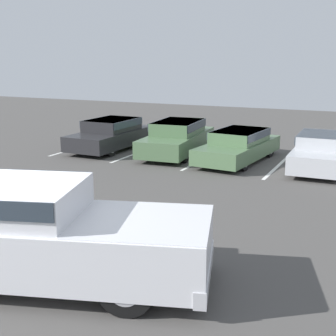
{
  "coord_description": "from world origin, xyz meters",
  "views": [
    {
      "loc": [
        5.93,
        -5.55,
        3.81
      ],
      "look_at": [
        0.87,
        5.14,
        1.0
      ],
      "focal_mm": 50.0,
      "sensor_mm": 36.0,
      "label": 1
    }
  ],
  "objects_px": {
    "parked_sedan_b": "(177,137)",
    "parked_sedan_d": "(322,150)",
    "parked_sedan_c": "(239,145)",
    "parked_sedan_a": "(111,133)",
    "pickup_truck": "(36,233)"
  },
  "relations": [
    {
      "from": "parked_sedan_d",
      "to": "parked_sedan_a",
      "type": "bearing_deg",
      "value": -91.5
    },
    {
      "from": "parked_sedan_a",
      "to": "parked_sedan_d",
      "type": "bearing_deg",
      "value": 90.89
    },
    {
      "from": "parked_sedan_b",
      "to": "parked_sedan_c",
      "type": "bearing_deg",
      "value": 80.32
    },
    {
      "from": "parked_sedan_a",
      "to": "parked_sedan_c",
      "type": "bearing_deg",
      "value": 90.77
    },
    {
      "from": "parked_sedan_b",
      "to": "parked_sedan_d",
      "type": "height_order",
      "value": "parked_sedan_b"
    },
    {
      "from": "pickup_truck",
      "to": "parked_sedan_d",
      "type": "height_order",
      "value": "pickup_truck"
    },
    {
      "from": "pickup_truck",
      "to": "parked_sedan_c",
      "type": "xyz_separation_m",
      "value": [
        0.3,
        10.86,
        -0.26
      ]
    },
    {
      "from": "parked_sedan_b",
      "to": "parked_sedan_c",
      "type": "height_order",
      "value": "parked_sedan_b"
    },
    {
      "from": "pickup_truck",
      "to": "parked_sedan_d",
      "type": "distance_m",
      "value": 11.37
    },
    {
      "from": "parked_sedan_a",
      "to": "parked_sedan_c",
      "type": "xyz_separation_m",
      "value": [
        5.57,
        0.01,
        -0.05
      ]
    },
    {
      "from": "parked_sedan_a",
      "to": "parked_sedan_d",
      "type": "xyz_separation_m",
      "value": [
        8.56,
        0.03,
        -0.03
      ]
    },
    {
      "from": "parked_sedan_c",
      "to": "parked_sedan_a",
      "type": "bearing_deg",
      "value": -84.42
    },
    {
      "from": "parked_sedan_b",
      "to": "parked_sedan_c",
      "type": "xyz_separation_m",
      "value": [
        2.62,
        -0.22,
        -0.08
      ]
    },
    {
      "from": "pickup_truck",
      "to": "parked_sedan_c",
      "type": "relative_size",
      "value": 1.33
    },
    {
      "from": "parked_sedan_d",
      "to": "pickup_truck",
      "type": "bearing_deg",
      "value": -18.48
    }
  ]
}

